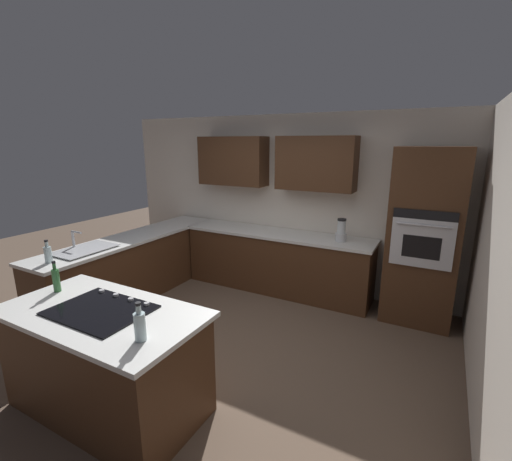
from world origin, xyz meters
TOP-DOWN VIEW (x-y plane):
  - ground_plane at (0.00, 0.00)m, footprint 14.00×14.00m
  - wall_back at (0.07, -2.04)m, footprint 6.00×0.44m
  - wall_left at (-2.45, -0.30)m, footprint 0.10×4.00m
  - lower_cabinets_back at (0.10, -1.72)m, footprint 2.80×0.60m
  - countertop_back at (0.10, -1.72)m, footprint 2.84×0.64m
  - lower_cabinets_side at (1.82, -0.55)m, footprint 0.60×2.90m
  - countertop_side at (1.82, -0.55)m, footprint 0.64×2.94m
  - island_base at (0.29, 1.19)m, footprint 1.61×0.81m
  - island_top at (0.29, 1.19)m, footprint 1.69×0.89m
  - wall_oven at (-1.85, -1.72)m, footprint 0.80×0.66m
  - sink_unit at (1.83, 0.21)m, footprint 0.46×0.70m
  - cooktop at (0.29, 1.19)m, footprint 0.76×0.56m
  - blender at (-0.85, -1.71)m, footprint 0.15×0.15m
  - dish_soap_bottle at (1.77, 0.69)m, footprint 0.08×0.08m
  - oil_bottle at (0.95, 1.12)m, footprint 0.06×0.06m
  - second_bottle at (-0.31, 1.35)m, footprint 0.08×0.08m

SIDE VIEW (x-z plane):
  - ground_plane at x=0.00m, z-range 0.00..0.00m
  - lower_cabinets_back at x=0.10m, z-range 0.00..0.86m
  - lower_cabinets_side at x=1.82m, z-range 0.00..0.86m
  - island_base at x=0.29m, z-range 0.00..0.86m
  - countertop_back at x=0.10m, z-range 0.86..0.90m
  - countertop_side at x=1.82m, z-range 0.86..0.90m
  - island_top at x=0.29m, z-range 0.86..0.90m
  - cooktop at x=0.29m, z-range 0.89..0.92m
  - sink_unit at x=1.83m, z-range 0.80..1.03m
  - dish_soap_bottle at x=1.77m, z-range 0.87..1.13m
  - second_bottle at x=-0.31m, z-range 0.87..1.15m
  - oil_bottle at x=0.95m, z-range 0.87..1.16m
  - blender at x=-0.85m, z-range 0.88..1.19m
  - wall_oven at x=-1.85m, z-range 0.00..2.15m
  - wall_left at x=-2.45m, z-range 0.00..2.60m
  - wall_back at x=0.07m, z-range 0.16..2.76m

